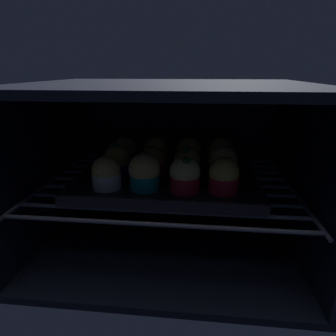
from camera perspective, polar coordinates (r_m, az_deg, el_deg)
name	(u,v)px	position (r cm, az deg, el deg)	size (l,w,h in cm)	color
oven_cavity	(170,163)	(69.14, 0.37, 1.03)	(59.00, 47.00, 37.00)	black
oven_rack	(168,183)	(66.31, -0.01, -2.88)	(54.80, 42.00, 0.80)	#444756
baking_tray	(168,178)	(65.98, 0.00, -1.99)	(38.47, 30.61, 2.20)	black
muffin_row0_col0	(106,174)	(59.67, -12.03, -1.09)	(5.84, 5.84, 6.65)	silver
muffin_row0_col1	(144,172)	(57.78, -4.65, -0.86)	(6.29, 6.29, 7.64)	#0C8C84
muffin_row0_col2	(185,175)	(56.79, 3.33, -1.41)	(5.99, 5.99, 7.13)	red
muffin_row0_col3	(224,176)	(57.51, 10.90, -1.63)	(5.89, 5.89, 6.94)	red
muffin_row1_col0	(117,161)	(66.69, -9.98, 1.35)	(6.17, 6.17, 7.64)	#1928B7
muffin_row1_col1	(152,162)	(65.59, -3.07, 1.12)	(5.96, 5.96, 6.79)	red
muffin_row1_col2	(187,163)	(64.79, 3.76, 1.06)	(5.97, 5.97, 7.20)	#1928B7
muffin_row1_col3	(223,163)	(64.93, 10.69, 1.04)	(6.36, 6.36, 7.44)	#0C8C84
muffin_row2_col0	(125,152)	(74.22, -8.53, 3.21)	(5.92, 5.92, 7.38)	red
muffin_row2_col1	(156,152)	(72.76, -2.34, 3.19)	(6.08, 6.08, 7.30)	#0C8C84
muffin_row2_col2	(189,153)	(71.87, 4.07, 3.00)	(6.11, 6.11, 7.29)	#1928B7
muffin_row2_col3	(221,153)	(72.25, 10.28, 2.87)	(6.13, 6.13, 7.31)	silver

